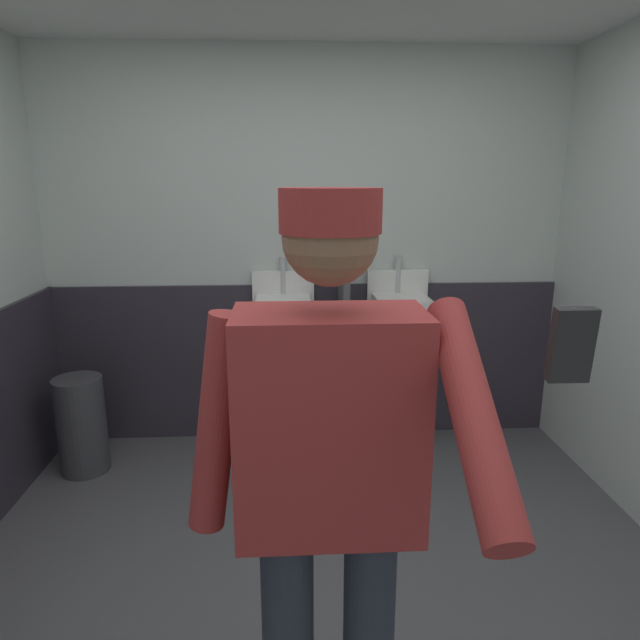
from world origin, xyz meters
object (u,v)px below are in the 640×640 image
object	(u,v)px
person	(329,474)
cell_phone	(571,345)
trash_bin	(82,425)
urinal_left	(284,332)
urinal_middle	(400,330)

from	to	relation	value
person	cell_phone	size ratio (longest dim) A/B	15.47
person	trash_bin	size ratio (longest dim) A/B	2.88
urinal_left	trash_bin	size ratio (longest dim) A/B	2.10
person	cell_phone	bearing A→B (deg)	-58.57
urinal_middle	cell_phone	xyz separation A→B (m)	(-0.31, -2.68, 0.71)
urinal_middle	trash_bin	size ratio (longest dim) A/B	2.10
person	trash_bin	bearing A→B (deg)	125.46
cell_phone	trash_bin	bearing A→B (deg)	125.02
urinal_left	person	xyz separation A→B (m)	(0.13, -2.18, 0.23)
cell_phone	trash_bin	world-z (taller)	cell_phone
urinal_left	cell_phone	world-z (taller)	cell_phone
person	cell_phone	xyz separation A→B (m)	(0.31, -0.50, 0.48)
urinal_middle	person	distance (m)	2.28
cell_phone	trash_bin	size ratio (longest dim) A/B	0.19
urinal_middle	person	world-z (taller)	person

